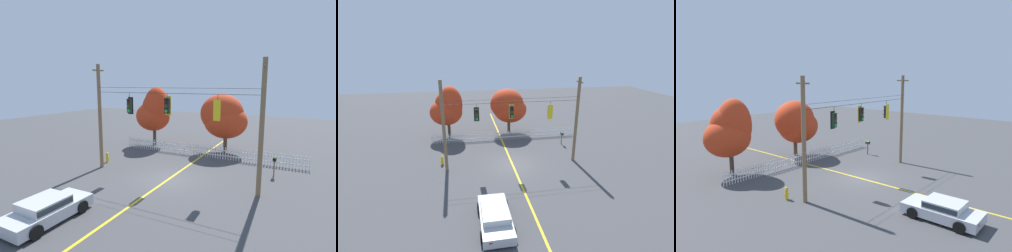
% 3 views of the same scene
% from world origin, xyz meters
% --- Properties ---
extents(ground, '(80.00, 80.00, 0.00)m').
position_xyz_m(ground, '(0.00, 0.00, 0.00)').
color(ground, '#424244').
extents(lane_centerline_stripe, '(0.16, 36.00, 0.01)m').
position_xyz_m(lane_centerline_stripe, '(0.00, 0.00, 0.00)').
color(lane_centerline_stripe, gold).
rests_on(lane_centerline_stripe, ground).
extents(signal_support_span, '(11.90, 1.10, 7.81)m').
position_xyz_m(signal_support_span, '(0.00, -0.00, 3.99)').
color(signal_support_span, brown).
rests_on(signal_support_span, ground).
extents(traffic_signal_northbound_primary, '(0.43, 0.38, 1.52)m').
position_xyz_m(traffic_signal_northbound_primary, '(-3.08, 0.01, 4.88)').
color(traffic_signal_northbound_primary, black).
extents(traffic_signal_southbound_primary, '(0.43, 0.38, 1.43)m').
position_xyz_m(traffic_signal_southbound_primary, '(-0.11, 0.01, 4.99)').
color(traffic_signal_southbound_primary, black).
extents(traffic_signal_eastbound_side, '(0.43, 0.38, 1.56)m').
position_xyz_m(traffic_signal_eastbound_side, '(3.26, -0.01, 4.86)').
color(traffic_signal_eastbound_side, black).
extents(white_picket_fence, '(16.30, 0.06, 1.06)m').
position_xyz_m(white_picket_fence, '(0.37, 6.39, 0.53)').
color(white_picket_fence, white).
rests_on(white_picket_fence, ground).
extents(autumn_maple_near_fence, '(3.74, 3.04, 6.06)m').
position_xyz_m(autumn_maple_near_fence, '(-5.89, 8.36, 3.60)').
color(autumn_maple_near_fence, '#473828').
rests_on(autumn_maple_near_fence, ground).
extents(autumn_maple_mid, '(4.40, 3.51, 5.45)m').
position_xyz_m(autumn_maple_mid, '(1.22, 8.80, 3.29)').
color(autumn_maple_mid, brown).
rests_on(autumn_maple_mid, ground).
extents(parked_car, '(1.99, 4.20, 1.15)m').
position_xyz_m(parked_car, '(-2.58, -7.53, 0.60)').
color(parked_car, '#B7BABF').
rests_on(parked_car, ground).
extents(fire_hydrant, '(0.38, 0.22, 0.83)m').
position_xyz_m(fire_hydrant, '(-6.29, 1.21, 0.41)').
color(fire_hydrant, gold).
rests_on(fire_hydrant, ground).
extents(roadside_mailbox, '(0.25, 0.44, 1.37)m').
position_xyz_m(roadside_mailbox, '(6.26, 3.99, 1.12)').
color(roadside_mailbox, brown).
rests_on(roadside_mailbox, ground).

